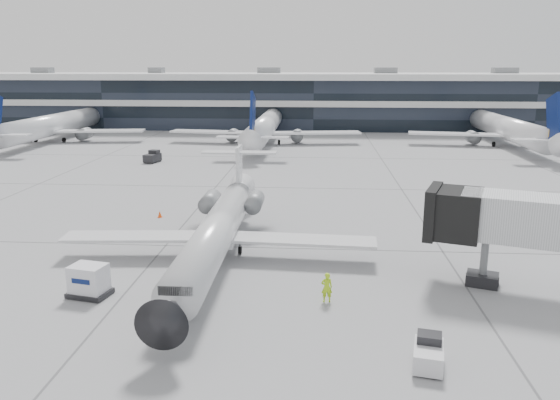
# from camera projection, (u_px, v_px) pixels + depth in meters

# --- Properties ---
(ground) EXTENTS (220.00, 220.00, 0.00)m
(ground) POSITION_uv_depth(u_px,v_px,m) (302.00, 249.00, 39.33)
(ground) COLOR gray
(ground) RESTS_ON ground
(terminal) EXTENTS (170.00, 22.00, 10.00)m
(terminal) POSITION_uv_depth(u_px,v_px,m) (314.00, 103.00, 117.52)
(terminal) COLOR black
(terminal) RESTS_ON ground
(bg_jet_left) EXTENTS (32.00, 40.00, 9.60)m
(bg_jet_left) POSITION_uv_depth(u_px,v_px,m) (56.00, 141.00, 95.66)
(bg_jet_left) COLOR white
(bg_jet_left) RESTS_ON ground
(bg_jet_center) EXTENTS (32.00, 40.00, 9.60)m
(bg_jet_center) POSITION_uv_depth(u_px,v_px,m) (265.00, 143.00, 93.13)
(bg_jet_center) COLOR white
(bg_jet_center) RESTS_ON ground
(bg_jet_right) EXTENTS (32.00, 40.00, 9.60)m
(bg_jet_right) POSITION_uv_depth(u_px,v_px,m) (505.00, 145.00, 90.39)
(bg_jet_right) COLOR white
(bg_jet_right) RESTS_ON ground
(regional_jet) EXTENTS (21.45, 26.66, 6.17)m
(regional_jet) POSITION_uv_depth(u_px,v_px,m) (218.00, 229.00, 36.81)
(regional_jet) COLOR silver
(regional_jet) RESTS_ON ground
(ramp_worker) EXTENTS (0.68, 0.50, 1.72)m
(ramp_worker) POSITION_uv_depth(u_px,v_px,m) (327.00, 287.00, 30.29)
(ramp_worker) COLOR #A7DF17
(ramp_worker) RESTS_ON ground
(baggage_tug) EXTENTS (1.65, 2.33, 1.35)m
(baggage_tug) POSITION_uv_depth(u_px,v_px,m) (428.00, 354.00, 23.84)
(baggage_tug) COLOR silver
(baggage_tug) RESTS_ON ground
(cargo_uld) EXTENTS (2.52, 2.07, 1.82)m
(cargo_uld) POSITION_uv_depth(u_px,v_px,m) (89.00, 281.00, 31.06)
(cargo_uld) COLOR black
(cargo_uld) RESTS_ON ground
(traffic_cone) EXTENTS (0.43, 0.43, 0.56)m
(traffic_cone) POSITION_uv_depth(u_px,v_px,m) (160.00, 214.00, 47.39)
(traffic_cone) COLOR #FF4B0D
(traffic_cone) RESTS_ON ground
(far_tug) EXTENTS (2.06, 2.81, 1.61)m
(far_tug) POSITION_uv_depth(u_px,v_px,m) (153.00, 157.00, 74.23)
(far_tug) COLOR black
(far_tug) RESTS_ON ground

